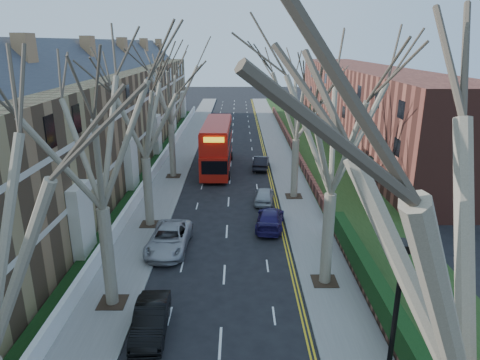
{
  "coord_description": "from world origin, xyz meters",
  "views": [
    {
      "loc": [
        0.82,
        -13.17,
        12.99
      ],
      "look_at": [
        0.97,
        19.04,
        2.59
      ],
      "focal_mm": 32.0,
      "sensor_mm": 36.0,
      "label": 1
    }
  ],
  "objects": [
    {
      "name": "wall_hedge_right",
      "position": [
        7.7,
        2.0,
        1.12
      ],
      "size": [
        0.7,
        24.0,
        1.8
      ],
      "color": "#502D22",
      "rests_on": "ground"
    },
    {
      "name": "tree_right_far",
      "position": [
        5.7,
        22.0,
        9.24
      ],
      "size": [
        10.15,
        10.15,
        14.22
      ],
      "color": "#776B55",
      "rests_on": "ground"
    },
    {
      "name": "car_right_far",
      "position": [
        3.29,
        30.97,
        0.71
      ],
      "size": [
        2.01,
        4.45,
        1.42
      ],
      "primitive_type": "imported",
      "rotation": [
        0.0,
        0.0,
        3.02
      ],
      "color": "black",
      "rests_on": "ground"
    },
    {
      "name": "grass_verge_right",
      "position": [
        10.5,
        39.0,
        0.15
      ],
      "size": [
        6.0,
        102.0,
        0.06
      ],
      "color": "#1A3513",
      "rests_on": "ground"
    },
    {
      "name": "pavement_right",
      "position": [
        6.0,
        39.0,
        0.06
      ],
      "size": [
        3.0,
        102.0,
        0.12
      ],
      "primitive_type": "cube",
      "color": "slate",
      "rests_on": "ground"
    },
    {
      "name": "tree_right_mid",
      "position": [
        5.7,
        8.0,
        9.56
      ],
      "size": [
        10.5,
        10.5,
        14.71
      ],
      "color": "#776B55",
      "rests_on": "ground"
    },
    {
      "name": "car_right_near",
      "position": [
        3.16,
        15.69,
        0.69
      ],
      "size": [
        2.54,
        4.94,
        1.37
      ],
      "primitive_type": "imported",
      "rotation": [
        0.0,
        0.0,
        3.01
      ],
      "color": "#1F1750",
      "rests_on": "ground"
    },
    {
      "name": "tree_left_dist",
      "position": [
        -5.7,
        28.0,
        9.56
      ],
      "size": [
        10.5,
        10.5,
        14.71
      ],
      "color": "#776B55",
      "rests_on": "ground"
    },
    {
      "name": "pavement_left",
      "position": [
        -6.0,
        39.0,
        0.06
      ],
      "size": [
        3.0,
        102.0,
        0.12
      ],
      "primitive_type": "cube",
      "color": "slate",
      "rests_on": "ground"
    },
    {
      "name": "car_left_far",
      "position": [
        -3.7,
        12.23,
        0.76
      ],
      "size": [
        2.72,
        5.54,
        1.51
      ],
      "primitive_type": "imported",
      "rotation": [
        0.0,
        0.0,
        -0.04
      ],
      "color": "#A1A1A6",
      "rests_on": "ground"
    },
    {
      "name": "tree_left_mid",
      "position": [
        -5.7,
        6.0,
        9.56
      ],
      "size": [
        10.5,
        10.5,
        14.71
      ],
      "color": "#776B55",
      "rests_on": "ground"
    },
    {
      "name": "double_decker_bus",
      "position": [
        -1.39,
        30.92,
        2.44
      ],
      "size": [
        3.16,
        11.96,
        4.95
      ],
      "rotation": [
        0.0,
        0.0,
        3.12
      ],
      "color": "#AD150C",
      "rests_on": "ground"
    },
    {
      "name": "car_left_mid",
      "position": [
        -3.25,
        3.76,
        0.69
      ],
      "size": [
        1.66,
        4.25,
        1.38
      ],
      "primitive_type": "imported",
      "rotation": [
        0.0,
        0.0,
        0.05
      ],
      "color": "black",
      "rests_on": "ground"
    },
    {
      "name": "front_wall_left",
      "position": [
        -7.65,
        31.0,
        0.62
      ],
      "size": [
        0.3,
        78.0,
        1.0
      ],
      "color": "white",
      "rests_on": "ground"
    },
    {
      "name": "car_right_mid",
      "position": [
        3.04,
        20.85,
        0.66
      ],
      "size": [
        1.97,
        4.0,
        1.31
      ],
      "primitive_type": "imported",
      "rotation": [
        0.0,
        0.0,
        3.03
      ],
      "color": "#A1A5A9",
      "rests_on": "ground"
    },
    {
      "name": "tree_left_far",
      "position": [
        -5.7,
        16.0,
        9.24
      ],
      "size": [
        10.15,
        10.15,
        14.22
      ],
      "color": "#776B55",
      "rests_on": "ground"
    },
    {
      "name": "flats_right",
      "position": [
        17.46,
        43.0,
        4.98
      ],
      "size": [
        13.97,
        54.0,
        10.0
      ],
      "color": "brown",
      "rests_on": "ground"
    },
    {
      "name": "terrace_left",
      "position": [
        -13.65,
        31.0,
        5.53
      ],
      "size": [
        9.7,
        78.0,
        13.6
      ],
      "color": "olive",
      "rests_on": "ground"
    }
  ]
}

